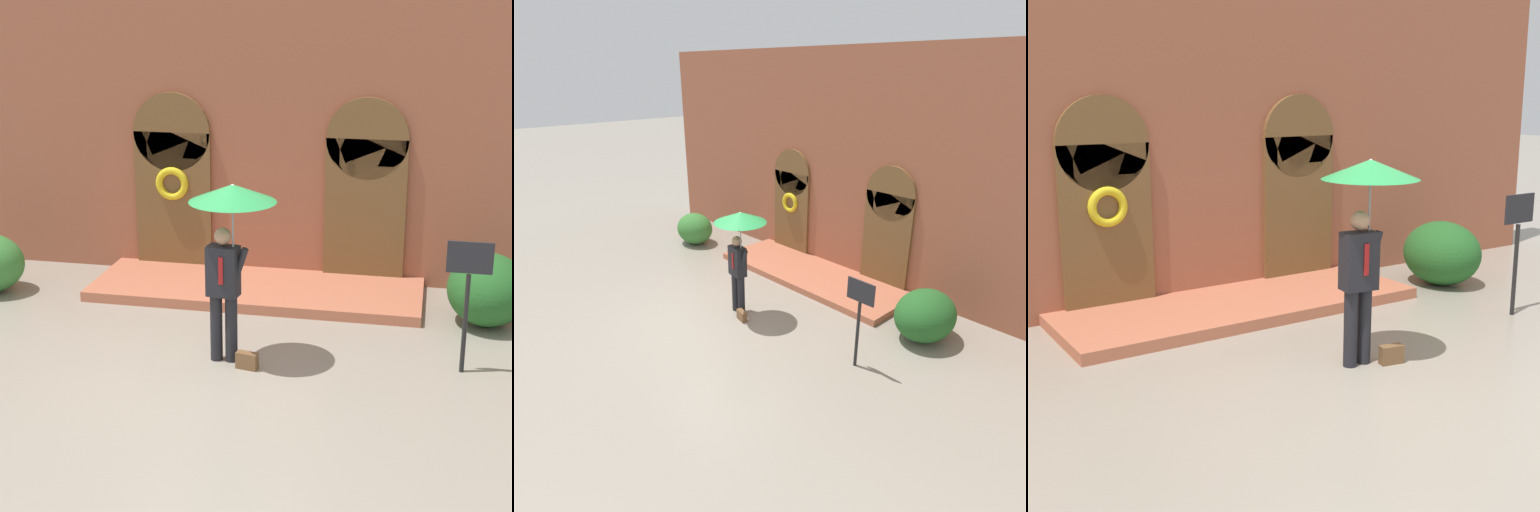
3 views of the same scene
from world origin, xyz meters
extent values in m
plane|color=gray|center=(0.00, 0.00, 0.00)|extent=(80.00, 80.00, 0.00)
cube|color=#9E563D|center=(0.00, 4.20, 2.80)|extent=(14.00, 0.50, 5.60)
cube|color=brown|center=(-1.60, 3.91, 1.20)|extent=(1.30, 0.08, 2.40)
cylinder|color=brown|center=(-1.60, 3.91, 2.40)|extent=(1.30, 0.08, 1.30)
cube|color=brown|center=(1.60, 3.91, 1.20)|extent=(1.30, 0.08, 2.40)
cylinder|color=brown|center=(1.60, 3.91, 2.40)|extent=(1.30, 0.08, 1.30)
torus|color=yellow|center=(-1.60, 3.84, 1.55)|extent=(0.56, 0.12, 0.56)
cube|color=#B56346|center=(0.00, 3.05, 0.08)|extent=(5.20, 1.80, 0.16)
cylinder|color=black|center=(0.01, 0.51, 0.45)|extent=(0.16, 0.16, 0.90)
cylinder|color=black|center=(0.21, 0.51, 0.45)|extent=(0.16, 0.16, 0.90)
cube|color=black|center=(0.11, 0.51, 1.23)|extent=(0.43, 0.29, 0.66)
cube|color=#A51919|center=(0.11, 0.38, 1.27)|extent=(0.06, 0.02, 0.36)
sphere|color=#A87A5B|center=(0.11, 0.51, 1.69)|extent=(0.22, 0.22, 0.22)
cylinder|color=black|center=(0.33, 0.51, 1.33)|extent=(0.22, 0.09, 0.46)
cylinder|color=gray|center=(0.24, 0.51, 1.65)|extent=(0.02, 0.02, 0.98)
cone|color=#1E7538|center=(0.24, 0.51, 2.25)|extent=(1.10, 1.10, 0.22)
cone|color=white|center=(0.24, 0.51, 2.27)|extent=(0.60, 0.61, 0.20)
cube|color=brown|center=(0.46, 0.31, 0.11)|extent=(0.30, 0.17, 0.22)
cylinder|color=black|center=(3.14, 0.79, 0.65)|extent=(0.06, 0.06, 1.30)
cube|color=#232328|center=(3.14, 0.79, 1.52)|extent=(0.56, 0.03, 0.40)
ellipsoid|color=#387A33|center=(-4.22, 2.30, 0.47)|extent=(1.20, 1.02, 0.95)
ellipsoid|color=#235B23|center=(3.51, 2.54, 0.52)|extent=(1.15, 1.35, 1.04)
camera|label=1|loc=(2.64, -9.46, 4.67)|focal=60.00mm
camera|label=2|loc=(7.22, -5.16, 5.07)|focal=32.00mm
camera|label=3|loc=(-4.85, -5.53, 3.07)|focal=50.00mm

